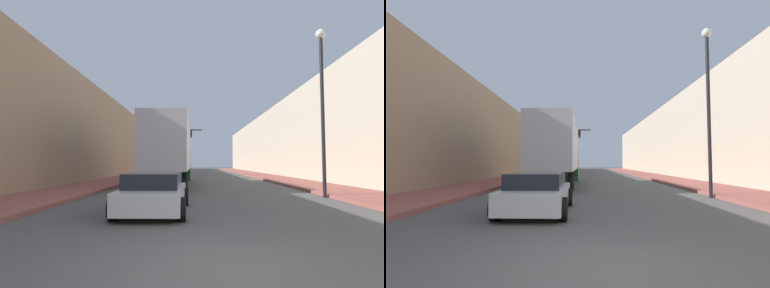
% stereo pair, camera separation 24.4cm
% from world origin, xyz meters
% --- Properties ---
extents(ground_plane, '(200.00, 200.00, 0.00)m').
position_xyz_m(ground_plane, '(0.00, 0.00, 0.00)').
color(ground_plane, '#565451').
extents(sidewalk_right, '(3.39, 80.00, 0.15)m').
position_xyz_m(sidewalk_right, '(7.12, 30.00, 0.07)').
color(sidewalk_right, '#9E564C').
rests_on(sidewalk_right, ground).
extents(sidewalk_left, '(3.39, 80.00, 0.15)m').
position_xyz_m(sidewalk_left, '(-7.12, 30.00, 0.07)').
color(sidewalk_left, '#9E564C').
rests_on(sidewalk_left, ground).
extents(building_right, '(6.00, 80.00, 8.27)m').
position_xyz_m(building_right, '(11.82, 30.00, 4.14)').
color(building_right, beige).
rests_on(building_right, ground).
extents(building_left, '(6.00, 80.00, 8.05)m').
position_xyz_m(building_left, '(-11.82, 30.00, 4.03)').
color(building_left, tan).
rests_on(building_left, ground).
extents(semi_truck, '(2.60, 13.47, 4.28)m').
position_xyz_m(semi_truck, '(-2.21, 16.89, 2.38)').
color(semi_truck, silver).
rests_on(semi_truck, ground).
extents(sedan_car, '(2.05, 4.20, 1.23)m').
position_xyz_m(sedan_car, '(-1.77, 5.16, 0.60)').
color(sedan_car, silver).
rests_on(sedan_car, ground).
extents(traffic_signal_gantry, '(5.74, 0.35, 5.91)m').
position_xyz_m(traffic_signal_gantry, '(-3.71, 32.66, 4.21)').
color(traffic_signal_gantry, black).
rests_on(traffic_signal_gantry, ground).
extents(street_lamp, '(0.44, 0.44, 7.68)m').
position_xyz_m(street_lamp, '(5.28, 9.14, 4.85)').
color(street_lamp, black).
rests_on(street_lamp, ground).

